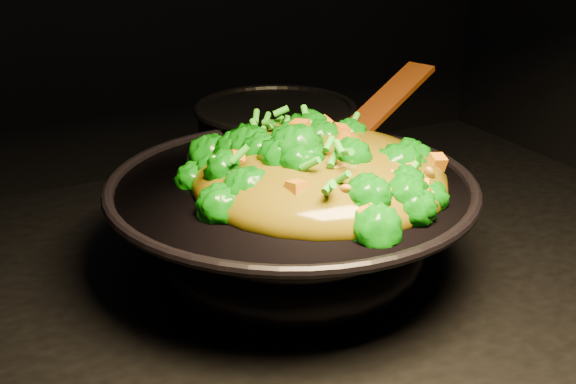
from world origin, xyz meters
TOP-DOWN VIEW (x-y plane):
  - wok at (-0.03, 0.01)m, footprint 0.48×0.48m
  - stir_fry at (-0.00, -0.00)m, footprint 0.32×0.32m
  - spatula at (0.10, 0.06)m, footprint 0.27×0.13m
  - back_pot at (0.08, 0.29)m, footprint 0.27×0.27m

SIDE VIEW (x-z plane):
  - wok at x=-0.03m, z-range 0.90..1.03m
  - back_pot at x=0.08m, z-range 0.90..1.04m
  - spatula at x=0.10m, z-range 1.02..1.13m
  - stir_fry at x=0.00m, z-range 1.03..1.14m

